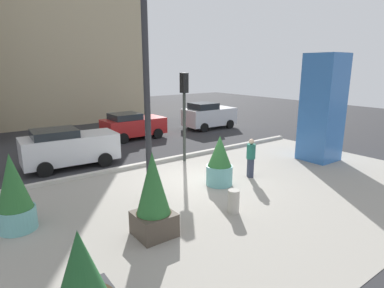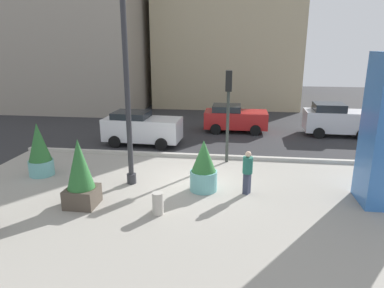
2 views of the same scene
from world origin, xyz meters
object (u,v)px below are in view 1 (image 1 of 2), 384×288
object	(u,v)px
potted_plant_near_right	(153,197)
traffic_light_far_side	(184,103)
lamp_post	(147,98)
potted_plant_mid_plaza	(14,194)
car_intersection	(69,147)
potted_plant_near_left	(220,162)
car_curb_east	(133,125)
car_curb_west	(209,116)
pedestrian_on_sidewalk	(251,156)
art_pillar_blue	(322,108)
concrete_bollard	(234,202)

from	to	relation	value
potted_plant_near_right	traffic_light_far_side	bearing A→B (deg)	48.24
lamp_post	potted_plant_near_right	bearing A→B (deg)	-116.48
potted_plant_mid_plaza	traffic_light_far_side	distance (m)	8.25
potted_plant_mid_plaza	car_intersection	xyz separation A→B (m)	(2.90, 5.12, -0.14)
car_intersection	potted_plant_near_left	bearing A→B (deg)	-55.72
car_curb_east	potted_plant_near_right	bearing A→B (deg)	-113.61
potted_plant_near_right	potted_plant_near_left	world-z (taller)	potted_plant_near_right
potted_plant_near_left	car_curb_west	xyz separation A→B (m)	(7.01, 9.22, 0.04)
traffic_light_far_side	car_curb_west	distance (m)	8.76
potted_plant_mid_plaza	pedestrian_on_sidewalk	bearing A→B (deg)	-5.37
car_curb_west	pedestrian_on_sidewalk	bearing A→B (deg)	-120.11
art_pillar_blue	potted_plant_near_left	size ratio (longest dim) A/B	2.61
car_curb_east	art_pillar_blue	bearing A→B (deg)	-61.80
potted_plant_near_right	potted_plant_near_left	distance (m)	4.34
traffic_light_far_side	car_curb_east	distance (m)	6.35
car_intersection	car_curb_west	distance (m)	11.48
pedestrian_on_sidewalk	car_curb_west	bearing A→B (deg)	59.89
traffic_light_far_side	car_intersection	world-z (taller)	traffic_light_far_side
potted_plant_mid_plaza	car_curb_east	bearing A→B (deg)	48.08
traffic_light_far_side	art_pillar_blue	bearing A→B (deg)	-33.95
concrete_bollard	car_curb_west	distance (m)	14.04
car_intersection	pedestrian_on_sidewalk	size ratio (longest dim) A/B	2.57
potted_plant_mid_plaza	car_curb_west	bearing A→B (deg)	31.63
potted_plant_mid_plaza	potted_plant_near_right	world-z (taller)	potted_plant_near_right
art_pillar_blue	car_curb_west	world-z (taller)	art_pillar_blue
potted_plant_mid_plaza	car_intersection	bearing A→B (deg)	60.50
potted_plant_near_right	potted_plant_near_left	xyz separation A→B (m)	(3.93, 1.83, -0.21)
potted_plant_near_left	car_curb_west	distance (m)	11.58
potted_plant_near_left	car_intersection	bearing A→B (deg)	124.28
car_curb_east	car_intersection	size ratio (longest dim) A/B	0.92
car_curb_east	car_curb_west	xyz separation A→B (m)	(6.02, -0.20, 0.11)
lamp_post	art_pillar_blue	world-z (taller)	lamp_post
potted_plant_near_right	pedestrian_on_sidewalk	size ratio (longest dim) A/B	1.44
lamp_post	potted_plant_mid_plaza	xyz separation A→B (m)	(-3.98, 0.39, -2.43)
potted_plant_near_left	car_curb_east	xyz separation A→B (m)	(0.99, 9.42, -0.07)
art_pillar_blue	car_intersection	world-z (taller)	art_pillar_blue
art_pillar_blue	pedestrian_on_sidewalk	xyz separation A→B (m)	(-4.59, 0.17, -1.63)
potted_plant_near_right	concrete_bollard	bearing A→B (deg)	-6.00
car_curb_west	potted_plant_near_left	bearing A→B (deg)	-127.24
traffic_light_far_side	car_intersection	distance (m)	5.61
potted_plant_mid_plaza	car_curb_east	xyz separation A→B (m)	(7.84, 8.73, -0.22)
lamp_post	car_intersection	size ratio (longest dim) A/B	1.71
potted_plant_near_right	car_curb_west	world-z (taller)	potted_plant_near_right
potted_plant_near_right	car_curb_east	distance (m)	12.28
car_intersection	pedestrian_on_sidewalk	distance (m)	8.11
traffic_light_far_side	pedestrian_on_sidewalk	size ratio (longest dim) A/B	2.57
car_curb_west	art_pillar_blue	bearing A→B (deg)	-94.94
concrete_bollard	car_curb_east	world-z (taller)	car_curb_east
car_intersection	car_curb_west	bearing A→B (deg)	17.32
potted_plant_mid_plaza	potted_plant_near_right	distance (m)	3.86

